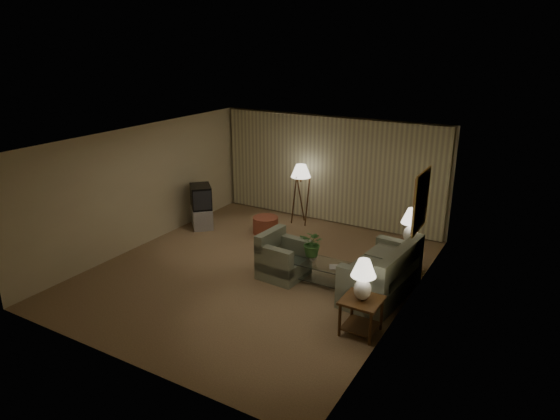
% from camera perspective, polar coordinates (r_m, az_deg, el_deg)
% --- Properties ---
extents(ground, '(7.00, 7.00, 0.00)m').
position_cam_1_polar(ground, '(10.22, -2.70, -6.96)').
color(ground, tan).
rests_on(ground, ground).
extents(room_shell, '(6.04, 7.02, 2.72)m').
position_cam_1_polar(room_shell, '(10.82, 1.60, 4.43)').
color(room_shell, beige).
rests_on(room_shell, ground).
extents(sofa, '(1.95, 1.22, 0.80)m').
position_cam_1_polar(sofa, '(9.31, 11.45, -7.32)').
color(sofa, gray).
rests_on(sofa, ground).
extents(armchair, '(0.97, 0.93, 0.72)m').
position_cam_1_polar(armchair, '(9.84, 0.42, -5.70)').
color(armchair, gray).
rests_on(armchair, ground).
extents(side_table_near, '(0.61, 0.61, 0.60)m').
position_cam_1_polar(side_table_near, '(8.13, 9.27, -11.15)').
color(side_table_near, '#3A2410').
rests_on(side_table_near, ground).
extents(side_table_far, '(0.47, 0.40, 0.60)m').
position_cam_1_polar(side_table_far, '(10.37, 14.52, -4.77)').
color(side_table_far, '#3A2410').
rests_on(side_table_far, ground).
extents(table_lamp_near, '(0.40, 0.40, 0.68)m').
position_cam_1_polar(table_lamp_near, '(7.86, 9.50, -7.46)').
color(table_lamp_near, white).
rests_on(table_lamp_near, side_table_near).
extents(table_lamp_far, '(0.43, 0.43, 0.73)m').
position_cam_1_polar(table_lamp_far, '(10.14, 14.81, -1.46)').
color(table_lamp_far, white).
rests_on(table_lamp_far, side_table_far).
extents(coffee_table, '(1.14, 0.62, 0.41)m').
position_cam_1_polar(coffee_table, '(9.67, 4.53, -6.74)').
color(coffee_table, silver).
rests_on(coffee_table, ground).
extents(tv_cabinet, '(1.23, 1.23, 0.50)m').
position_cam_1_polar(tv_cabinet, '(12.60, -8.91, -0.79)').
color(tv_cabinet, '#B1B0B3').
rests_on(tv_cabinet, ground).
extents(crt_tv, '(1.14, 1.14, 0.57)m').
position_cam_1_polar(crt_tv, '(12.43, -9.03, 1.53)').
color(crt_tv, black).
rests_on(crt_tv, tv_cabinet).
extents(floor_lamp, '(0.50, 0.50, 1.53)m').
position_cam_1_polar(floor_lamp, '(12.50, 2.37, 1.95)').
color(floor_lamp, '#3A2410').
rests_on(floor_lamp, ground).
extents(ottoman, '(0.74, 0.74, 0.41)m').
position_cam_1_polar(ottoman, '(12.05, -1.66, -1.74)').
color(ottoman, '#974833').
rests_on(ottoman, ground).
extents(vase, '(0.15, 0.15, 0.14)m').
position_cam_1_polar(vase, '(9.64, 3.76, -5.45)').
color(vase, white).
rests_on(vase, coffee_table).
extents(flowers, '(0.49, 0.43, 0.53)m').
position_cam_1_polar(flowers, '(9.51, 3.80, -3.61)').
color(flowers, '#417F38').
rests_on(flowers, vase).
extents(book, '(0.24, 0.27, 0.02)m').
position_cam_1_polar(book, '(9.43, 5.66, -6.49)').
color(book, olive).
rests_on(book, coffee_table).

